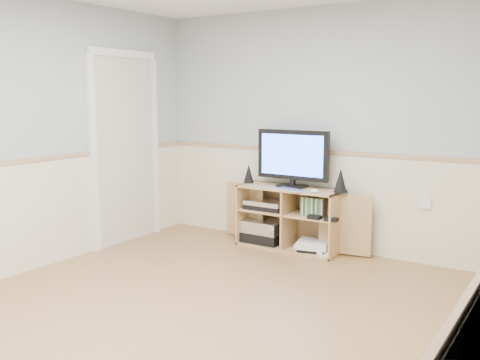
% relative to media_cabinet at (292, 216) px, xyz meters
% --- Properties ---
extents(room, '(4.04, 4.54, 2.54)m').
position_rel_media_cabinet_xyz_m(room, '(0.27, -1.94, 0.88)').
color(room, tan).
rests_on(room, ground).
extents(media_cabinet, '(1.71, 0.41, 0.65)m').
position_rel_media_cabinet_xyz_m(media_cabinet, '(0.00, 0.00, 0.00)').
color(media_cabinet, tan).
rests_on(media_cabinet, floor).
extents(monitor, '(0.81, 0.18, 0.60)m').
position_rel_media_cabinet_xyz_m(monitor, '(0.00, -0.00, 0.64)').
color(monitor, black).
rests_on(monitor, media_cabinet).
extents(speaker_left, '(0.11, 0.11, 0.21)m').
position_rel_media_cabinet_xyz_m(speaker_left, '(-0.52, -0.03, 0.42)').
color(speaker_left, black).
rests_on(speaker_left, media_cabinet).
extents(speaker_right, '(0.13, 0.13, 0.24)m').
position_rel_media_cabinet_xyz_m(speaker_right, '(0.55, -0.03, 0.44)').
color(speaker_right, black).
rests_on(speaker_right, media_cabinet).
extents(keyboard, '(0.33, 0.19, 0.01)m').
position_rel_media_cabinet_xyz_m(keyboard, '(0.08, -0.19, 0.32)').
color(keyboard, silver).
rests_on(keyboard, media_cabinet).
extents(mouse, '(0.11, 0.09, 0.04)m').
position_rel_media_cabinet_xyz_m(mouse, '(0.35, -0.19, 0.34)').
color(mouse, white).
rests_on(mouse, media_cabinet).
extents(av_components, '(0.52, 0.32, 0.47)m').
position_rel_media_cabinet_xyz_m(av_components, '(-0.30, -0.05, -0.11)').
color(av_components, black).
rests_on(av_components, media_cabinet).
extents(game_consoles, '(0.46, 0.32, 0.11)m').
position_rel_media_cabinet_xyz_m(game_consoles, '(0.28, -0.06, -0.26)').
color(game_consoles, white).
rests_on(game_consoles, media_cabinet).
extents(game_cases, '(0.26, 0.13, 0.19)m').
position_rel_media_cabinet_xyz_m(game_cases, '(0.29, -0.07, 0.15)').
color(game_cases, '#3F8C3F').
rests_on(game_cases, media_cabinet).
extents(wall_outlet, '(0.12, 0.03, 0.12)m').
position_rel_media_cabinet_xyz_m(wall_outlet, '(1.32, 0.16, 0.27)').
color(wall_outlet, white).
rests_on(wall_outlet, wall_back).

